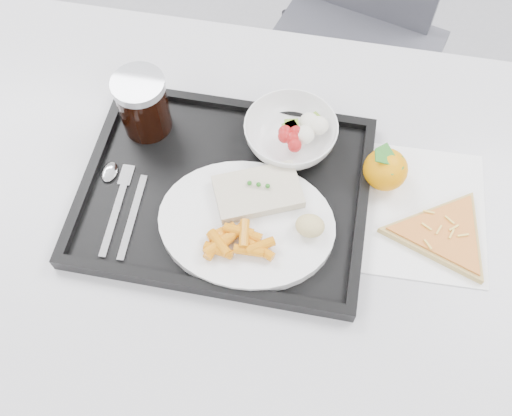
{
  "coord_description": "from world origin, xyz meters",
  "views": [
    {
      "loc": [
        0.08,
        -0.13,
        1.54
      ],
      "look_at": [
        0.0,
        0.3,
        0.77
      ],
      "focal_mm": 40.0,
      "sensor_mm": 36.0,
      "label": 1
    }
  ],
  "objects_px": {
    "tray": "(225,191)",
    "pizza_slice": "(444,234)",
    "cola_glass": "(143,104)",
    "table": "(256,231)",
    "dinner_plate": "(247,224)",
    "salad_bowl": "(290,134)",
    "chair": "(353,16)",
    "tangerine": "(385,169)"
  },
  "relations": [
    {
      "from": "cola_glass",
      "to": "table",
      "type": "bearing_deg",
      "value": -30.71
    },
    {
      "from": "dinner_plate",
      "to": "table",
      "type": "bearing_deg",
      "value": 78.01
    },
    {
      "from": "table",
      "to": "pizza_slice",
      "type": "bearing_deg",
      "value": 1.83
    },
    {
      "from": "chair",
      "to": "tangerine",
      "type": "xyz_separation_m",
      "value": [
        0.08,
        -0.61,
        0.25
      ]
    },
    {
      "from": "tray",
      "to": "cola_glass",
      "type": "distance_m",
      "value": 0.19
    },
    {
      "from": "tray",
      "to": "tangerine",
      "type": "xyz_separation_m",
      "value": [
        0.25,
        0.07,
        0.03
      ]
    },
    {
      "from": "chair",
      "to": "tray",
      "type": "height_order",
      "value": "chair"
    },
    {
      "from": "dinner_plate",
      "to": "tangerine",
      "type": "xyz_separation_m",
      "value": [
        0.2,
        0.13,
        0.01
      ]
    },
    {
      "from": "tray",
      "to": "salad_bowl",
      "type": "xyz_separation_m",
      "value": [
        0.09,
        0.11,
        0.03
      ]
    },
    {
      "from": "table",
      "to": "dinner_plate",
      "type": "bearing_deg",
      "value": -101.99
    },
    {
      "from": "table",
      "to": "pizza_slice",
      "type": "relative_size",
      "value": 5.37
    },
    {
      "from": "table",
      "to": "tray",
      "type": "relative_size",
      "value": 2.67
    },
    {
      "from": "salad_bowl",
      "to": "pizza_slice",
      "type": "relative_size",
      "value": 0.68
    },
    {
      "from": "dinner_plate",
      "to": "pizza_slice",
      "type": "xyz_separation_m",
      "value": [
        0.3,
        0.05,
        -0.01
      ]
    },
    {
      "from": "table",
      "to": "chair",
      "type": "xyz_separation_m",
      "value": [
        0.11,
        0.71,
        -0.15
      ]
    },
    {
      "from": "table",
      "to": "tray",
      "type": "distance_m",
      "value": 0.1
    },
    {
      "from": "tray",
      "to": "tangerine",
      "type": "bearing_deg",
      "value": 16.22
    },
    {
      "from": "tray",
      "to": "dinner_plate",
      "type": "height_order",
      "value": "dinner_plate"
    },
    {
      "from": "chair",
      "to": "pizza_slice",
      "type": "relative_size",
      "value": 4.16
    },
    {
      "from": "chair",
      "to": "dinner_plate",
      "type": "distance_m",
      "value": 0.79
    },
    {
      "from": "pizza_slice",
      "to": "chair",
      "type": "bearing_deg",
      "value": 104.34
    },
    {
      "from": "tray",
      "to": "pizza_slice",
      "type": "xyz_separation_m",
      "value": [
        0.35,
        -0.01,
        0.0
      ]
    },
    {
      "from": "chair",
      "to": "salad_bowl",
      "type": "relative_size",
      "value": 6.11
    },
    {
      "from": "pizza_slice",
      "to": "table",
      "type": "bearing_deg",
      "value": -178.17
    },
    {
      "from": "chair",
      "to": "salad_bowl",
      "type": "bearing_deg",
      "value": -98.02
    },
    {
      "from": "table",
      "to": "chair",
      "type": "bearing_deg",
      "value": 80.87
    },
    {
      "from": "chair",
      "to": "cola_glass",
      "type": "xyz_separation_m",
      "value": [
        -0.32,
        -0.58,
        0.28
      ]
    },
    {
      "from": "chair",
      "to": "salad_bowl",
      "type": "xyz_separation_m",
      "value": [
        -0.08,
        -0.57,
        0.25
      ]
    },
    {
      "from": "dinner_plate",
      "to": "salad_bowl",
      "type": "height_order",
      "value": "salad_bowl"
    },
    {
      "from": "dinner_plate",
      "to": "salad_bowl",
      "type": "xyz_separation_m",
      "value": [
        0.04,
        0.17,
        0.01
      ]
    },
    {
      "from": "dinner_plate",
      "to": "tangerine",
      "type": "distance_m",
      "value": 0.24
    },
    {
      "from": "tray",
      "to": "cola_glass",
      "type": "height_order",
      "value": "cola_glass"
    },
    {
      "from": "table",
      "to": "chair",
      "type": "distance_m",
      "value": 0.73
    },
    {
      "from": "salad_bowl",
      "to": "cola_glass",
      "type": "xyz_separation_m",
      "value": [
        -0.24,
        -0.01,
        0.03
      ]
    },
    {
      "from": "table",
      "to": "dinner_plate",
      "type": "height_order",
      "value": "dinner_plate"
    },
    {
      "from": "table",
      "to": "tangerine",
      "type": "distance_m",
      "value": 0.24
    },
    {
      "from": "salad_bowl",
      "to": "dinner_plate",
      "type": "bearing_deg",
      "value": -103.46
    },
    {
      "from": "table",
      "to": "salad_bowl",
      "type": "xyz_separation_m",
      "value": [
        0.03,
        0.13,
        0.11
      ]
    },
    {
      "from": "tray",
      "to": "dinner_plate",
      "type": "relative_size",
      "value": 1.67
    },
    {
      "from": "salad_bowl",
      "to": "pizza_slice",
      "type": "xyz_separation_m",
      "value": [
        0.26,
        -0.12,
        -0.03
      ]
    },
    {
      "from": "cola_glass",
      "to": "tray",
      "type": "bearing_deg",
      "value": -33.23
    },
    {
      "from": "tray",
      "to": "salad_bowl",
      "type": "bearing_deg",
      "value": 51.6
    }
  ]
}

